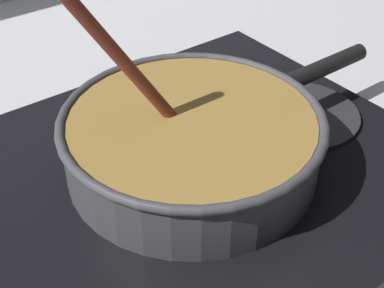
% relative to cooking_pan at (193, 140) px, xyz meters
% --- Properties ---
extents(ground, '(2.40, 1.60, 0.04)m').
position_rel_cooking_pan_xyz_m(ground, '(-0.04, -0.16, -0.07)').
color(ground, '#B7B7BC').
extents(hob_plate, '(0.56, 0.48, 0.01)m').
position_rel_cooking_pan_xyz_m(hob_plate, '(-0.00, -0.00, -0.05)').
color(hob_plate, black).
rests_on(hob_plate, ground).
extents(burner_ring, '(0.19, 0.19, 0.01)m').
position_rel_cooking_pan_xyz_m(burner_ring, '(-0.00, -0.00, -0.04)').
color(burner_ring, '#592D0C').
rests_on(burner_ring, hob_plate).
extents(spare_burner, '(0.16, 0.16, 0.01)m').
position_rel_cooking_pan_xyz_m(spare_burner, '(0.17, -0.00, -0.04)').
color(spare_burner, '#262628').
rests_on(spare_burner, hob_plate).
extents(cooking_pan, '(0.43, 0.30, 0.26)m').
position_rel_cooking_pan_xyz_m(cooking_pan, '(0.00, 0.00, 0.00)').
color(cooking_pan, '#38383D').
rests_on(cooking_pan, hob_plate).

